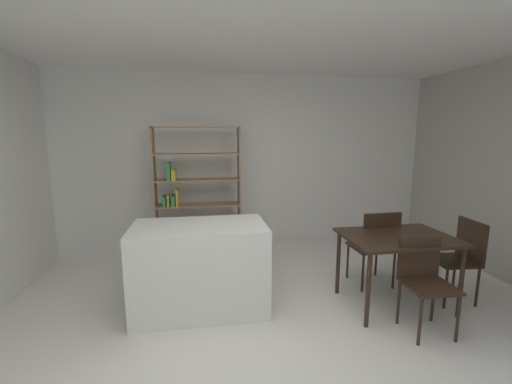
{
  "coord_description": "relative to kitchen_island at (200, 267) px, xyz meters",
  "views": [
    {
      "loc": [
        -0.48,
        -2.55,
        1.82
      ],
      "look_at": [
        0.08,
        0.74,
        1.24
      ],
      "focal_mm": 23.32,
      "sensor_mm": 36.0,
      "label": 1
    }
  ],
  "objects": [
    {
      "name": "ground_plane",
      "position": [
        0.51,
        -0.77,
        -0.46
      ],
      "size": [
        9.05,
        9.05,
        0.0
      ],
      "primitive_type": "plane",
      "color": "silver"
    },
    {
      "name": "ceiling_slab",
      "position": [
        0.51,
        -0.77,
        2.31
      ],
      "size": [
        6.59,
        5.62,
        0.06
      ],
      "color": "white",
      "rests_on": "ground_plane"
    },
    {
      "name": "back_partition",
      "position": [
        0.51,
        2.01,
        0.91
      ],
      "size": [
        6.59,
        0.06,
        2.74
      ],
      "primitive_type": "cube",
      "color": "silver",
      "rests_on": "ground_plane"
    },
    {
      "name": "kitchen_island",
      "position": [
        0.0,
        0.0,
        0.0
      ],
      "size": [
        1.36,
        0.74,
        0.91
      ],
      "primitive_type": "cube",
      "color": "silver",
      "rests_on": "ground_plane"
    },
    {
      "name": "open_bookshelf",
      "position": [
        -0.1,
        1.61,
        0.44
      ],
      "size": [
        1.25,
        0.31,
        1.94
      ],
      "color": "#997551",
      "rests_on": "ground_plane"
    },
    {
      "name": "dining_table",
      "position": [
        2.05,
        -0.26,
        0.23
      ],
      "size": [
        1.11,
        0.81,
        0.77
      ],
      "color": "black",
      "rests_on": "ground_plane"
    },
    {
      "name": "dining_chair_far",
      "position": [
        2.06,
        0.16,
        0.1
      ],
      "size": [
        0.47,
        0.46,
        0.94
      ],
      "rotation": [
        0.0,
        0.0,
        3.17
      ],
      "color": "black",
      "rests_on": "ground_plane"
    },
    {
      "name": "dining_chair_window_side",
      "position": [
        2.83,
        -0.27,
        0.08
      ],
      "size": [
        0.45,
        0.46,
        0.9
      ],
      "rotation": [
        0.0,
        0.0,
        -1.65
      ],
      "color": "black",
      "rests_on": "ground_plane"
    },
    {
      "name": "dining_chair_near",
      "position": [
        2.06,
        -0.71,
        0.07
      ],
      "size": [
        0.43,
        0.42,
        0.86
      ],
      "rotation": [
        0.0,
        0.0,
        -0.04
      ],
      "color": "black",
      "rests_on": "ground_plane"
    }
  ]
}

